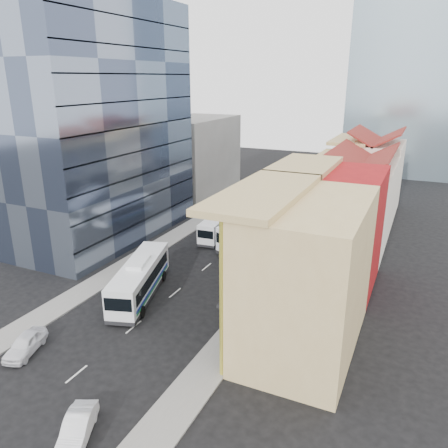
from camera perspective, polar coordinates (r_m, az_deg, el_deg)
The scene contains 15 objects.
ground at distance 39.13m, azimuth -12.61°, elevation -13.69°, with size 200.00×200.00×0.00m, color black.
sidewalk_right at distance 53.47m, azimuth 9.33°, elevation -4.24°, with size 3.00×90.00×0.15m, color slate.
sidewalk_left at distance 59.79m, azimuth -6.52°, elevation -1.61°, with size 3.00×90.00×0.15m, color slate.
shophouse_tan at distance 34.77m, azimuth 10.86°, elevation -6.61°, with size 8.00×14.00×12.00m, color #D3B77A.
shophouse_red at distance 45.72m, azimuth 14.62°, elevation -0.66°, with size 8.00×10.00×12.00m, color #9D1112.
shophouse_cream_near at distance 54.98m, azimuth 16.41°, elevation 1.33°, with size 8.00×9.00×10.00m, color white.
shophouse_cream_mid at distance 63.60m, azimuth 17.70°, elevation 3.50°, with size 8.00×9.00×10.00m, color white.
shophouse_cream_far at distance 73.66m, azimuth 18.88°, elevation 5.77°, with size 8.00×12.00×11.00m, color white.
office_tower at distance 59.00m, azimuth -15.87°, elevation 12.47°, with size 12.00×26.00×30.00m, color #374158.
office_block_far at distance 78.40m, azimuth -3.84°, elevation 8.57°, with size 10.00×18.00×14.00m, color gray.
bus_left_near at distance 43.88m, azimuth -10.94°, elevation -6.95°, with size 2.82×12.06×3.87m, color white, non-canonical shape.
bus_left_far at distance 59.25m, azimuth -0.59°, elevation -0.04°, with size 2.43×10.38×3.33m, color white, non-canonical shape.
bus_right at distance 56.04m, azimuth 4.50°, elevation -0.86°, with size 2.91×12.44×3.99m, color white, non-canonical shape.
sedan_left at distance 38.81m, azimuth -24.53°, elevation -14.07°, with size 1.78×4.41×1.50m, color white.
sedan_right at distance 30.12m, azimuth -18.62°, elevation -23.95°, with size 1.50×4.28×1.41m, color silver.
Camera 1 is at (21.05, -25.74, 20.62)m, focal length 35.00 mm.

